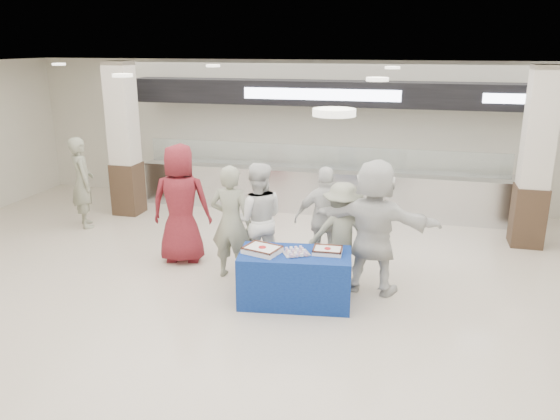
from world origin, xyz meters
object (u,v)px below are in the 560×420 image
(chef_tall, at_px, (257,219))
(soldier_b, at_px, (342,234))
(cupcake_tray, at_px, (296,252))
(civilian_maroon, at_px, (181,204))
(soldier_a, at_px, (231,222))
(chef_short, at_px, (326,220))
(sheet_cake_right, at_px, (328,250))
(display_table, at_px, (295,278))
(sheet_cake_left, at_px, (262,249))
(soldier_bg, at_px, (82,182))
(civilian_white, at_px, (374,227))

(chef_tall, bearing_deg, soldier_b, 160.16)
(cupcake_tray, relative_size, civilian_maroon, 0.22)
(cupcake_tray, xyz_separation_m, soldier_a, (-1.18, 0.67, 0.12))
(civilian_maroon, distance_m, chef_tall, 1.38)
(cupcake_tray, height_order, chef_short, chef_short)
(civilian_maroon, bearing_deg, cupcake_tray, 142.34)
(cupcake_tray, bearing_deg, sheet_cake_right, 18.75)
(chef_tall, xyz_separation_m, soldier_b, (1.34, -0.06, -0.11))
(display_table, relative_size, sheet_cake_left, 2.76)
(civilian_maroon, bearing_deg, soldier_b, 163.83)
(sheet_cake_left, height_order, chef_short, chef_short)
(chef_tall, distance_m, soldier_bg, 4.26)
(display_table, relative_size, sheet_cake_right, 3.75)
(sheet_cake_left, relative_size, soldier_a, 0.31)
(soldier_b, bearing_deg, soldier_bg, -25.02)
(soldier_a, bearing_deg, chef_short, -155.02)
(sheet_cake_right, relative_size, civilian_maroon, 0.21)
(civilian_maroon, bearing_deg, soldier_bg, -35.87)
(sheet_cake_right, distance_m, soldier_bg, 5.70)
(sheet_cake_left, relative_size, chef_tall, 0.31)
(display_table, bearing_deg, soldier_a, 143.48)
(civilian_maroon, relative_size, chef_tall, 1.11)
(chef_tall, bearing_deg, chef_short, -177.94)
(sheet_cake_left, xyz_separation_m, civilian_white, (1.46, 0.75, 0.20))
(soldier_a, distance_m, soldier_b, 1.70)
(soldier_b, height_order, soldier_bg, soldier_bg)
(sheet_cake_left, relative_size, sheet_cake_right, 1.36)
(chef_tall, height_order, soldier_b, chef_tall)
(civilian_white, bearing_deg, cupcake_tray, 42.57)
(sheet_cake_right, bearing_deg, soldier_a, 161.55)
(sheet_cake_left, xyz_separation_m, sheet_cake_right, (0.88, 0.20, -0.01))
(display_table, distance_m, soldier_a, 1.42)
(sheet_cake_right, distance_m, chef_tall, 1.47)
(cupcake_tray, relative_size, soldier_bg, 0.24)
(civilian_maroon, xyz_separation_m, chef_short, (2.40, 0.18, -0.14))
(display_table, distance_m, cupcake_tray, 0.41)
(civilian_maroon, xyz_separation_m, soldier_b, (2.71, -0.24, -0.21))
(sheet_cake_right, relative_size, soldier_bg, 0.23)
(display_table, bearing_deg, sheet_cake_right, 6.35)
(civilian_white, relative_size, soldier_bg, 1.11)
(civilian_maroon, height_order, chef_tall, civilian_maroon)
(soldier_b, bearing_deg, cupcake_tray, 49.58)
(sheet_cake_left, height_order, chef_tall, chef_tall)
(soldier_bg, bearing_deg, civilian_maroon, -156.44)
(cupcake_tray, relative_size, chef_tall, 0.24)
(display_table, xyz_separation_m, chef_short, (0.22, 1.25, 0.48))
(sheet_cake_right, xyz_separation_m, soldier_b, (0.10, 0.72, 0.00))
(display_table, height_order, civilian_maroon, civilian_maroon)
(chef_tall, height_order, soldier_bg, soldier_bg)
(civilian_maroon, relative_size, soldier_b, 1.26)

